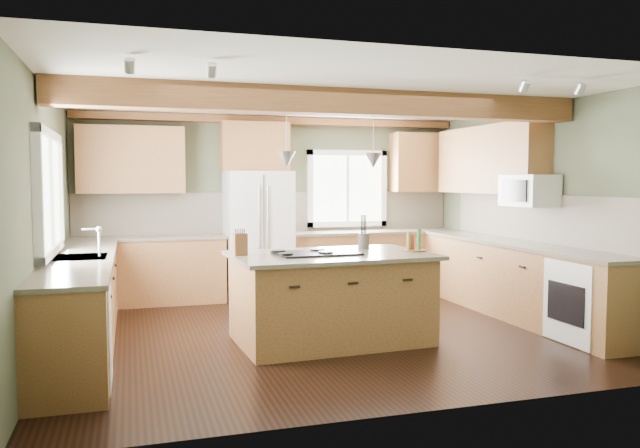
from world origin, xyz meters
name	(u,v)px	position (x,y,z in m)	size (l,w,h in m)	color
floor	(323,332)	(0.00, 0.00, 0.00)	(5.60, 5.60, 0.00)	black
ceiling	(323,94)	(0.00, 0.00, 2.60)	(5.60, 5.60, 0.00)	silver
wall_back	(273,206)	(0.00, 2.50, 1.30)	(5.60, 5.60, 0.00)	#424833
wall_left	(46,219)	(-2.80, 0.00, 1.30)	(5.00, 5.00, 0.00)	#424833
wall_right	(541,211)	(2.80, 0.00, 1.30)	(5.00, 5.00, 0.00)	#424833
ceiling_beam	(335,102)	(0.00, -0.41, 2.47)	(5.55, 0.26, 0.26)	#5B311A
soffit_trim	(274,120)	(0.00, 2.40, 2.54)	(5.55, 0.20, 0.10)	#5B311A
backsplash_back	(273,212)	(0.00, 2.48, 1.21)	(5.58, 0.03, 0.58)	brown
backsplash_right	(538,218)	(2.78, 0.05, 1.21)	(0.03, 3.70, 0.58)	brown
base_cab_back_left	(149,271)	(-1.79, 2.20, 0.44)	(2.02, 0.60, 0.88)	brown
counter_back_left	(148,238)	(-1.79, 2.20, 0.90)	(2.06, 0.64, 0.04)	#433B31
base_cab_back_right	(374,262)	(1.49, 2.20, 0.44)	(2.62, 0.60, 0.88)	brown
counter_back_right	(374,232)	(1.49, 2.20, 0.90)	(2.66, 0.64, 0.04)	#433B31
base_cab_left	(82,305)	(-2.50, 0.05, 0.44)	(0.60, 3.70, 0.88)	brown
counter_left	(80,259)	(-2.50, 0.05, 0.90)	(0.64, 3.74, 0.04)	#433B31
base_cab_right	(516,281)	(2.50, 0.05, 0.44)	(0.60, 3.70, 0.88)	brown
counter_right	(517,244)	(2.50, 0.05, 0.90)	(0.64, 3.74, 0.04)	#433B31
upper_cab_back_left	(131,160)	(-1.99, 2.33, 1.95)	(1.40, 0.35, 0.90)	brown
upper_cab_over_fridge	(255,147)	(-0.30, 2.33, 2.15)	(0.96, 0.35, 0.70)	brown
upper_cab_right	(489,160)	(2.62, 0.90, 1.95)	(0.35, 2.20, 0.90)	brown
upper_cab_back_corner	(420,163)	(2.30, 2.33, 1.95)	(0.90, 0.35, 0.90)	brown
window_left	(48,193)	(-2.78, 0.05, 1.55)	(0.04, 1.60, 1.05)	white
window_back	(347,188)	(1.15, 2.48, 1.55)	(1.10, 0.04, 1.00)	white
sink	(80,258)	(-2.50, 0.05, 0.91)	(0.50, 0.65, 0.03)	#262628
faucet	(99,243)	(-2.32, 0.05, 1.05)	(0.02, 0.02, 0.28)	#B2B2B7
dishwasher	(71,337)	(-2.49, -1.25, 0.43)	(0.60, 0.60, 0.84)	white
oven	(590,301)	(2.49, -1.25, 0.43)	(0.60, 0.72, 0.84)	white
microwave	(529,191)	(2.58, -0.05, 1.55)	(0.40, 0.70, 0.38)	white
pendant_left	(287,160)	(-0.52, -0.43, 1.88)	(0.18, 0.18, 0.16)	#B2B2B7
pendant_right	(373,161)	(0.43, -0.38, 1.88)	(0.18, 0.18, 0.16)	#B2B2B7
refrigerator	(258,235)	(-0.30, 2.12, 0.90)	(0.90, 0.74, 1.80)	white
island	(331,299)	(-0.04, -0.41, 0.44)	(1.90, 1.16, 0.88)	brown
island_top	(331,255)	(-0.04, -0.41, 0.90)	(2.03, 1.29, 0.04)	#433B31
cooktop	(316,253)	(-0.20, -0.42, 0.93)	(0.82, 0.55, 0.02)	black
knife_block	(240,244)	(-0.97, -0.29, 1.03)	(0.13, 0.10, 0.22)	brown
utensil_crock	(364,241)	(0.44, -0.09, 1.01)	(0.13, 0.13, 0.17)	#36312B
bottle_tray	(414,241)	(0.87, -0.47, 1.03)	(0.25, 0.25, 0.23)	brown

